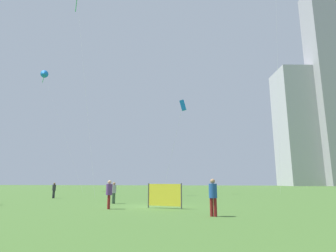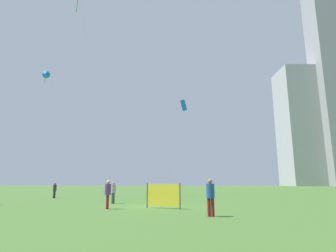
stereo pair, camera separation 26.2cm
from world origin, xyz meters
The scene contains 10 objects.
ground centered at (0.00, 0.00, 0.00)m, with size 280.00×280.00×0.00m, color #3D6028.
person_standing_0 centered at (-2.24, -2.56, 1.02)m, with size 0.39×0.39×1.77m.
person_standing_1 centered at (-3.78, 1.74, 0.95)m, with size 0.37×0.37×1.65m.
person_standing_3 centered at (4.40, -5.03, 1.05)m, with size 0.40×0.40×1.81m.
person_standing_4 centered at (-13.06, 7.45, 0.93)m, with size 0.36×0.36×1.61m.
kite_flying_1 centered at (-1.23, 20.19, 12.93)m, with size 4.83×5.76×13.81m.
kite_flying_4 centered at (-30.42, 26.32, 23.02)m, with size 12.42×3.19×23.92m.
distant_highrise_0 centered at (56.06, 123.57, 49.86)m, with size 18.23×15.01×99.73m, color #939399.
distant_highrise_1 centered at (40.54, 128.47, 29.27)m, with size 20.48×18.43×58.54m, color #A8A8AD.
event_banner centered at (1.07, -1.37, 0.83)m, with size 2.38×0.57×1.59m.
Camera 1 is at (5.29, -19.24, 1.63)m, focal length 29.58 mm.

